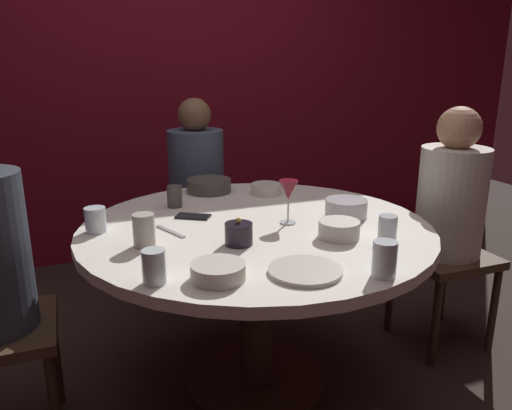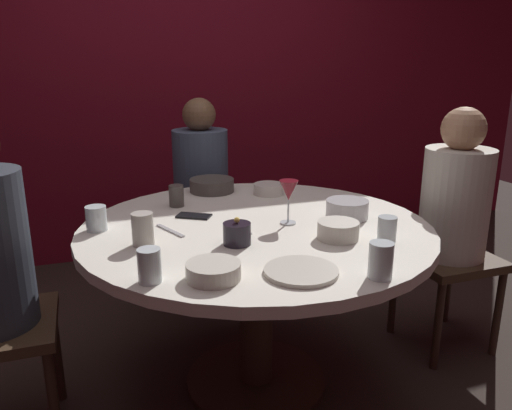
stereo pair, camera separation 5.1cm
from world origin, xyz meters
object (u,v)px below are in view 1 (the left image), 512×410
at_px(seated_diner_right, 451,203).
at_px(cup_center_front, 144,230).
at_px(wine_glass, 288,192).
at_px(cup_by_right_diner, 154,267).
at_px(cup_beside_wine, 95,220).
at_px(bowl_sauce_side, 218,271).
at_px(bowl_small_white, 209,186).
at_px(dining_table, 256,258).
at_px(seated_diner_back, 197,178).
at_px(bowl_serving_large, 346,208).
at_px(cup_by_left_diner, 388,228).
at_px(candle_holder, 239,234).
at_px(cell_phone, 193,216).
at_px(cup_near_candle, 385,259).
at_px(bowl_salad_center, 266,189).
at_px(bowl_rice_portion, 339,229).
at_px(cup_far_edge, 175,196).
at_px(dinner_plate, 305,271).

distance_m(seated_diner_right, cup_center_front, 1.43).
height_order(wine_glass, cup_by_right_diner, wine_glass).
xyz_separation_m(cup_center_front, cup_beside_wine, (-0.15, 0.22, -0.01)).
bearing_deg(wine_glass, bowl_sauce_side, -135.23).
distance_m(bowl_small_white, cup_beside_wine, 0.71).
height_order(dining_table, seated_diner_back, seated_diner_back).
distance_m(bowl_serving_large, cup_by_left_diner, 0.30).
xyz_separation_m(candle_holder, cup_by_right_diner, (-0.33, -0.21, 0.01)).
height_order(wine_glass, cup_center_front, wine_glass).
distance_m(cell_phone, cup_near_candle, 0.87).
distance_m(candle_holder, bowl_salad_center, 0.70).
bearing_deg(bowl_small_white, bowl_sauce_side, -104.33).
relative_size(dining_table, cup_by_left_diner, 15.16).
bearing_deg(cup_beside_wine, bowl_salad_center, 19.40).
bearing_deg(bowl_rice_portion, cup_by_right_diner, -168.07).
distance_m(bowl_sauce_side, cup_by_left_diner, 0.68).
height_order(dining_table, candle_holder, candle_holder).
bearing_deg(cup_center_front, bowl_sauce_side, -66.05).
distance_m(cell_phone, bowl_sauce_side, 0.63).
bearing_deg(bowl_serving_large, cell_phone, 159.63).
height_order(seated_diner_back, cup_beside_wine, seated_diner_back).
height_order(bowl_serving_large, bowl_sauce_side, bowl_serving_large).
relative_size(cell_phone, bowl_salad_center, 0.97).
xyz_separation_m(bowl_small_white, cup_far_edge, (-0.21, -0.20, 0.02)).
bearing_deg(cup_center_front, cell_phone, 47.73).
xyz_separation_m(dining_table, bowl_serving_large, (0.38, -0.04, 0.18)).
relative_size(cell_phone, bowl_rice_portion, 0.92).
bearing_deg(bowl_rice_portion, candle_holder, 169.67).
bearing_deg(cup_center_front, seated_diner_right, 3.36).
relative_size(dinner_plate, cup_beside_wine, 2.41).
relative_size(cell_phone, cup_near_candle, 1.26).
bearing_deg(bowl_sauce_side, seated_diner_right, 19.36).
height_order(bowl_salad_center, cup_beside_wine, cup_beside_wine).
bearing_deg(bowl_rice_portion, cup_beside_wine, 154.77).
bearing_deg(dining_table, dinner_plate, -93.23).
bearing_deg(cup_far_edge, cup_near_candle, -65.95).
xyz_separation_m(bowl_salad_center, cup_center_front, (-0.66, -0.50, 0.03)).
relative_size(cell_phone, bowl_small_white, 0.64).
relative_size(seated_diner_back, dinner_plate, 5.06).
xyz_separation_m(seated_diner_back, cup_by_right_diner, (-0.47, -1.34, 0.06)).
distance_m(wine_glass, bowl_sauce_side, 0.59).
relative_size(dinner_plate, cup_center_front, 1.97).
bearing_deg(cup_beside_wine, bowl_serving_large, -10.14).
bearing_deg(cup_by_left_diner, cell_phone, 138.77).
relative_size(bowl_serving_large, bowl_salad_center, 1.20).
bearing_deg(bowl_sauce_side, seated_diner_back, 78.17).
distance_m(seated_diner_right, cup_by_right_diner, 1.50).
height_order(seated_diner_back, seated_diner_right, same).
bearing_deg(wine_glass, seated_diner_right, 2.16).
bearing_deg(bowl_sauce_side, dinner_plate, -10.73).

